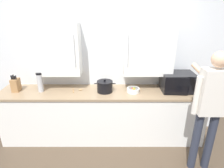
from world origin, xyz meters
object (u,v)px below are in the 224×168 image
(knife_block, at_px, (17,85))
(microwave_oven, at_px, (177,82))
(thermos_flask, at_px, (41,82))
(wooden_spoon, at_px, (78,90))
(stock_pot, at_px, (106,86))
(person_figure, at_px, (211,104))
(fruit_bowl, at_px, (134,90))

(knife_block, bearing_deg, microwave_oven, 0.49)
(thermos_flask, height_order, wooden_spoon, thermos_flask)
(thermos_flask, distance_m, knife_block, 0.42)
(thermos_flask, xyz_separation_m, knife_block, (-0.42, 0.02, -0.06))
(thermos_flask, distance_m, wooden_spoon, 0.62)
(stock_pot, height_order, person_figure, person_figure)
(stock_pot, distance_m, wooden_spoon, 0.48)
(stock_pot, relative_size, wooden_spoon, 1.96)
(stock_pot, height_order, knife_block, knife_block)
(thermos_flask, xyz_separation_m, person_figure, (2.45, -0.70, -0.03))
(microwave_oven, distance_m, fruit_bowl, 0.73)
(person_figure, bearing_deg, thermos_flask, 163.99)
(thermos_flask, bearing_deg, knife_block, 177.17)
(stock_pot, xyz_separation_m, person_figure, (1.39, -0.70, 0.04))
(thermos_flask, distance_m, person_figure, 2.55)
(fruit_bowl, relative_size, wooden_spoon, 1.15)
(microwave_oven, relative_size, stock_pot, 1.47)
(stock_pot, xyz_separation_m, wooden_spoon, (-0.47, 0.05, -0.08))
(fruit_bowl, height_order, person_figure, person_figure)
(wooden_spoon, bearing_deg, stock_pot, -5.56)
(microwave_oven, xyz_separation_m, wooden_spoon, (-1.65, -0.01, -0.14))
(fruit_bowl, bearing_deg, thermos_flask, 179.03)
(person_figure, bearing_deg, microwave_oven, 105.55)
(stock_pot, relative_size, person_figure, 0.20)
(thermos_flask, relative_size, fruit_bowl, 1.59)
(wooden_spoon, relative_size, knife_block, 0.61)
(thermos_flask, height_order, knife_block, thermos_flask)
(wooden_spoon, distance_m, person_figure, 2.01)
(person_figure, bearing_deg, wooden_spoon, 158.22)
(microwave_oven, height_order, fruit_bowl, microwave_oven)
(stock_pot, distance_m, person_figure, 1.56)
(microwave_oven, relative_size, fruit_bowl, 2.52)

